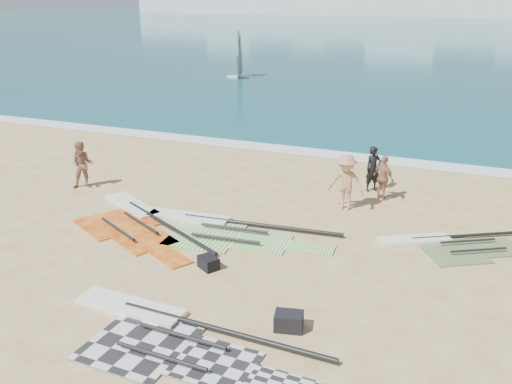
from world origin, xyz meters
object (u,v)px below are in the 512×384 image
at_px(rig_green, 220,229).
at_px(gear_bag_near, 289,321).
at_px(rig_grey, 164,332).
at_px(person_wetsuit, 373,169).
at_px(rig_red, 136,220).
at_px(beachgoer_mid, 346,183).
at_px(rig_orange, 452,244).
at_px(beachgoer_left, 82,165).
at_px(gear_bag_far, 208,263).
at_px(beachgoer_back, 383,178).

height_order(rig_green, gear_bag_near, gear_bag_near).
xyz_separation_m(rig_grey, gear_bag_near, (2.36, 1.21, 0.14)).
relative_size(rig_grey, person_wetsuit, 3.79).
distance_m(rig_grey, rig_red, 6.43).
bearing_deg(beachgoer_mid, gear_bag_near, -82.68).
height_order(rig_orange, beachgoer_left, beachgoer_left).
height_order(rig_grey, gear_bag_near, gear_bag_near).
bearing_deg(rig_grey, rig_orange, 55.10).
distance_m(rig_green, rig_red, 2.74).
bearing_deg(person_wetsuit, rig_red, -179.28).
relative_size(rig_green, gear_bag_far, 11.50).
height_order(rig_red, person_wetsuit, person_wetsuit).
bearing_deg(gear_bag_far, rig_grey, -80.38).
bearing_deg(person_wetsuit, rig_grey, -143.50).
distance_m(rig_red, beachgoer_left, 4.22).
bearing_deg(rig_grey, beachgoer_back, 77.23).
height_order(beachgoer_mid, beachgoer_back, beachgoer_mid).
relative_size(rig_grey, gear_bag_far, 11.41).
distance_m(rig_orange, person_wetsuit, 4.97).
xyz_separation_m(rig_grey, beachgoer_back, (2.65, 9.99, 0.73)).
xyz_separation_m(rig_red, person_wetsuit, (6.20, 5.78, 0.77)).
height_order(rig_grey, rig_orange, rig_grey).
xyz_separation_m(gear_bag_far, beachgoer_back, (3.17, 6.94, 0.62)).
distance_m(beachgoer_left, beachgoer_mid, 9.48).
bearing_deg(beachgoer_mid, rig_red, -145.90).
bearing_deg(gear_bag_far, gear_bag_near, -32.72).
relative_size(rig_orange, gear_bag_far, 8.77).
bearing_deg(rig_green, rig_orange, 7.83).
xyz_separation_m(gear_bag_near, person_wetsuit, (-0.21, 9.55, 0.63)).
bearing_deg(gear_bag_near, beachgoer_back, 88.05).
height_order(rig_grey, rig_green, same).
bearing_deg(beachgoer_back, gear_bag_far, 100.64).
bearing_deg(rig_orange, gear_bag_far, -177.16).
relative_size(gear_bag_far, beachgoer_left, 0.31).
bearing_deg(beachgoer_back, beachgoer_left, 51.20).
height_order(rig_red, beachgoer_left, beachgoer_left).
height_order(rig_green, beachgoer_mid, beachgoer_mid).
bearing_deg(beachgoer_back, rig_orange, 165.64).
relative_size(rig_red, gear_bag_far, 10.37).
relative_size(rig_red, beachgoer_mid, 3.03).
bearing_deg(rig_grey, beachgoer_mid, 80.91).
distance_m(gear_bag_near, beachgoer_back, 8.81).
xyz_separation_m(rig_green, beachgoer_left, (-6.31, 1.61, 0.82)).
bearing_deg(beachgoer_mid, rig_grey, -99.00).
distance_m(rig_orange, beachgoer_back, 4.06).
height_order(rig_grey, person_wetsuit, person_wetsuit).
bearing_deg(rig_red, gear_bag_near, -2.02).
relative_size(gear_bag_near, gear_bag_far, 1.11).
bearing_deg(beachgoer_mid, person_wetsuit, 80.75).
xyz_separation_m(person_wetsuit, beachgoer_back, (0.51, -0.77, -0.04)).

